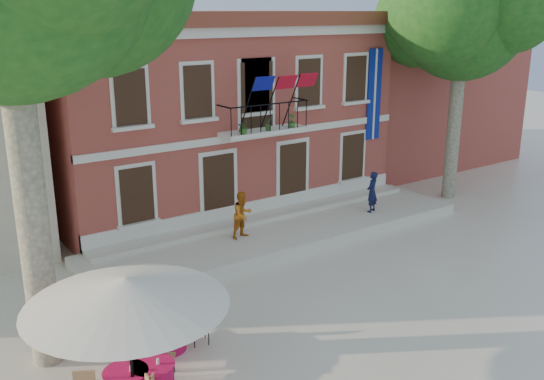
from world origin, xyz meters
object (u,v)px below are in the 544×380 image
(plane_tree_east, at_px, (463,17))
(cafe_table_3, at_px, (168,332))
(cafe_table_0, at_px, (153,380))
(pedestrian_navy, at_px, (372,192))
(pedestrian_orange, at_px, (243,215))
(patio_umbrella, at_px, (126,292))

(plane_tree_east, height_order, cafe_table_3, plane_tree_east)
(plane_tree_east, relative_size, cafe_table_0, 5.71)
(plane_tree_east, bearing_deg, pedestrian_navy, -177.49)
(pedestrian_orange, distance_m, cafe_table_0, 8.42)
(plane_tree_east, height_order, pedestrian_navy, plane_tree_east)
(pedestrian_navy, relative_size, pedestrian_orange, 0.98)
(pedestrian_orange, bearing_deg, cafe_table_3, -147.35)
(pedestrian_orange, bearing_deg, cafe_table_0, -144.50)
(patio_umbrella, distance_m, cafe_table_0, 2.19)
(cafe_table_3, bearing_deg, cafe_table_0, -124.47)
(plane_tree_east, bearing_deg, pedestrian_orange, 178.30)
(plane_tree_east, relative_size, cafe_table_3, 5.41)
(plane_tree_east, xyz_separation_m, pedestrian_orange, (-10.00, 0.30, -6.19))
(patio_umbrella, height_order, cafe_table_0, patio_umbrella)
(patio_umbrella, relative_size, cafe_table_3, 2.10)
(plane_tree_east, height_order, pedestrian_orange, plane_tree_east)
(plane_tree_east, xyz_separation_m, cafe_table_3, (-14.86, -4.15, -6.84))
(plane_tree_east, distance_m, patio_umbrella, 18.02)
(patio_umbrella, relative_size, pedestrian_navy, 2.49)
(cafe_table_0, bearing_deg, plane_tree_east, 19.61)
(plane_tree_east, relative_size, pedestrian_navy, 6.40)
(plane_tree_east, relative_size, pedestrian_orange, 6.27)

